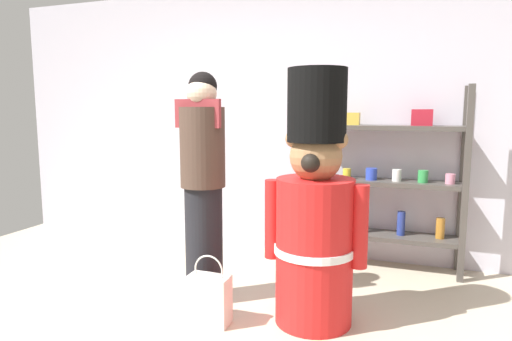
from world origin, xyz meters
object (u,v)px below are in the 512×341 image
shopping_bag (209,299)px  merchandise_shelf (384,179)px  teddy_bear_guard (315,216)px  person_shopper (203,183)px

shopping_bag → merchandise_shelf: bearing=56.4°
merchandise_shelf → teddy_bear_guard: (-0.35, -1.24, -0.08)m
merchandise_shelf → person_shopper: person_shopper is taller
teddy_bear_guard → merchandise_shelf: bearing=74.1°
merchandise_shelf → person_shopper: bearing=-135.5°
merchandise_shelf → teddy_bear_guard: 1.29m
merchandise_shelf → shopping_bag: bearing=-123.6°
teddy_bear_guard → shopping_bag: size_ratio=3.56×
merchandise_shelf → shopping_bag: (-1.00, -1.50, -0.63)m
merchandise_shelf → shopping_bag: merchandise_shelf is taller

